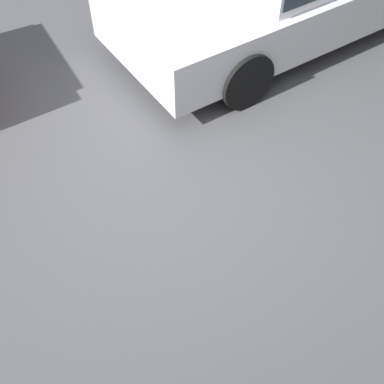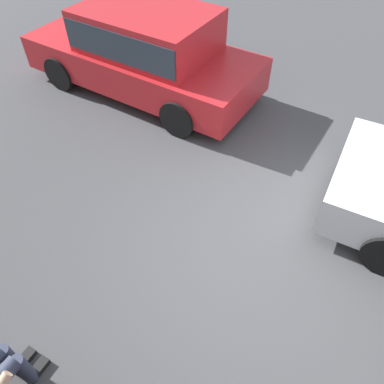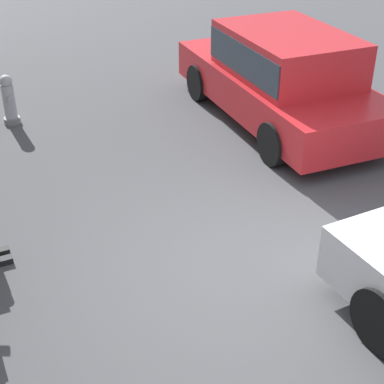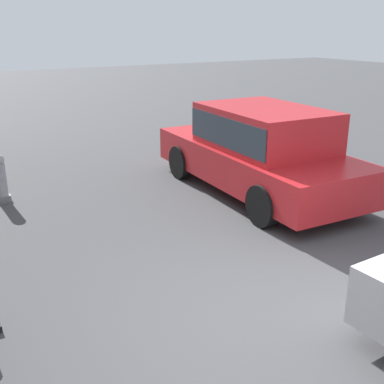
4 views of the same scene
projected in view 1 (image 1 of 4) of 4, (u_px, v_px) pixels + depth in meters
ground_plane at (164, 184)px, 4.42m from camera, size 60.00×60.00×0.00m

